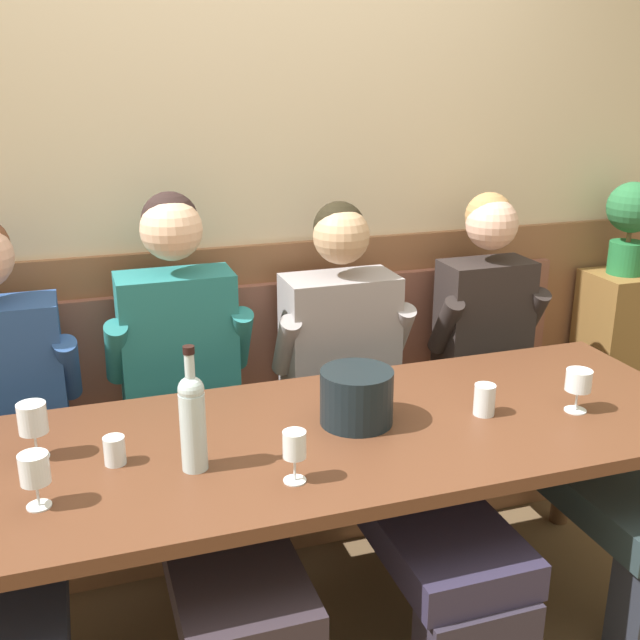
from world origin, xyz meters
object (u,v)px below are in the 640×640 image
water_tumbler_center (484,400)px  water_tumbler_right (115,450)px  wine_glass_by_bottle (579,382)px  person_right_seat (373,406)px  person_center_right_seat (531,384)px  ice_bucket (357,397)px  wine_glass_center_rear (34,470)px  wall_bench (264,459)px  wine_glass_left_end (294,447)px  wine_bottle_green_tall (193,418)px  person_center_left_seat (197,423)px  wine_glass_right_end (33,420)px  dining_table (322,455)px  potted_plant (631,220)px

water_tumbler_center → water_tumbler_right: size_ratio=1.24×
wine_glass_by_bottle → person_right_seat: bearing=135.9°
wine_glass_by_bottle → water_tumbler_right: (-1.36, 0.11, -0.06)m
person_center_right_seat → ice_bucket: person_center_right_seat is taller
person_center_right_seat → wine_glass_center_rear: bearing=-163.7°
wall_bench → wine_glass_left_end: wall_bench is taller
person_center_right_seat → wine_bottle_green_tall: size_ratio=3.76×
wall_bench → person_center_left_seat: person_center_left_seat is taller
person_center_left_seat → wine_glass_center_rear: person_center_left_seat is taller
wine_glass_right_end → wine_bottle_green_tall: bearing=-26.1°
ice_bucket → wine_glass_by_bottle: bearing=-11.9°
person_center_left_seat → wine_bottle_green_tall: (-0.08, -0.45, 0.23)m
dining_table → wine_glass_right_end: (-0.78, 0.10, 0.19)m
ice_bucket → wine_glass_by_bottle: 0.68m
wine_glass_right_end → potted_plant: potted_plant is taller
water_tumbler_center → wine_glass_left_end: bearing=-163.3°
dining_table → wine_glass_right_end: bearing=172.5°
wine_glass_center_rear → person_center_right_seat: bearing=16.3°
person_center_right_seat → ice_bucket: bearing=-159.2°
person_right_seat → water_tumbler_right: bearing=-158.4°
person_right_seat → person_center_right_seat: 0.63m
water_tumbler_center → ice_bucket: bearing=169.6°
ice_bucket → water_tumbler_center: 0.40m
dining_table → water_tumbler_center: size_ratio=24.93×
wine_bottle_green_tall → water_tumbler_center: bearing=3.3°
dining_table → wine_glass_left_end: (-0.15, -0.24, 0.17)m
wine_glass_left_end → dining_table: bearing=57.1°
wall_bench → wine_glass_by_bottle: wall_bench is taller
wall_bench → wine_glass_right_end: (-0.78, -0.61, 0.57)m
potted_plant → dining_table: bearing=-155.5°
wine_glass_center_rear → water_tumbler_center: size_ratio=1.46×
water_tumbler_center → potted_plant: potted_plant is taller
wine_bottle_green_tall → person_center_right_seat: bearing=18.2°
person_right_seat → wine_glass_left_end: size_ratio=9.32×
person_center_right_seat → wine_glass_left_end: 1.25m
water_tumbler_center → dining_table: bearing=175.4°
person_center_left_seat → water_tumbler_right: (-0.27, -0.36, 0.13)m
person_right_seat → person_center_right_seat: bearing=-1.1°
water_tumbler_right → dining_table: bearing=-0.1°
wine_glass_right_end → potted_plant: bearing=15.0°
wine_glass_left_end → wine_glass_by_bottle: wine_glass_left_end is taller
person_right_seat → ice_bucket: 0.42m
wine_bottle_green_tall → potted_plant: size_ratio=0.86×
wine_glass_left_end → wine_glass_center_rear: 0.62m
wine_glass_left_end → water_tumbler_center: (0.66, 0.20, -0.05)m
wine_glass_right_end → person_center_left_seat: bearing=28.4°
person_center_left_seat → wine_glass_by_bottle: 1.20m
ice_bucket → person_right_seat: bearing=59.5°
wine_glass_left_end → water_tumbler_right: bearing=150.8°
wine_glass_right_end → wine_glass_center_rear: bearing=-88.2°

